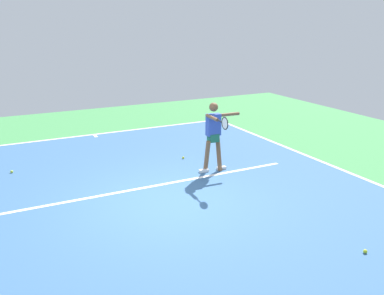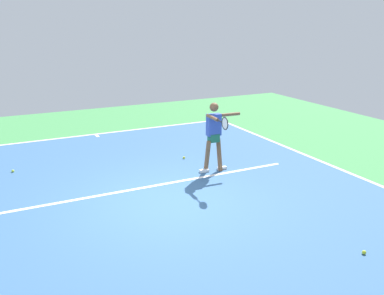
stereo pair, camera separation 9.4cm
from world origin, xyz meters
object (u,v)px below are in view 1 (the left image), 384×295
tennis_ball_near_player (365,251)px  tennis_ball_centre_court (12,172)px  tennis_player (214,133)px  tennis_ball_by_sideline (183,158)px

tennis_ball_near_player → tennis_ball_centre_court: same height
tennis_ball_centre_court → tennis_ball_near_player: bearing=126.1°
tennis_ball_near_player → tennis_ball_centre_court: 8.14m
tennis_player → tennis_ball_near_player: size_ratio=26.30×
tennis_ball_by_sideline → tennis_ball_near_player: (-0.54, 5.66, 0.00)m
tennis_player → tennis_ball_centre_court: bearing=-22.7°
tennis_player → tennis_ball_near_player: tennis_player is taller
tennis_ball_by_sideline → tennis_ball_near_player: bearing=95.5°
tennis_player → tennis_ball_centre_court: 5.08m
tennis_player → tennis_ball_near_player: (-0.29, 4.45, -0.96)m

